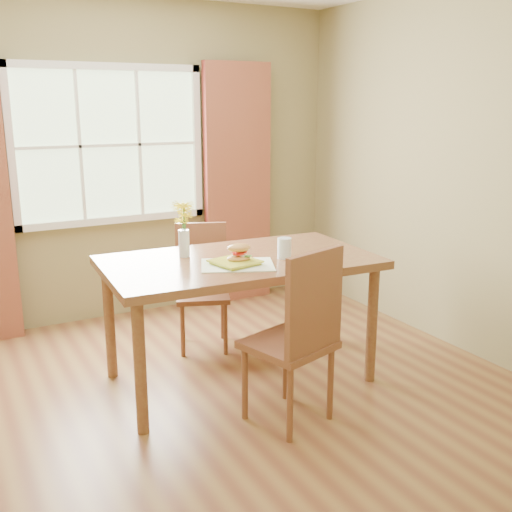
{
  "coord_description": "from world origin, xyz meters",
  "views": [
    {
      "loc": [
        -1.36,
        -3.16,
        1.85
      ],
      "look_at": [
        0.47,
        0.17,
        0.87
      ],
      "focal_mm": 42.0,
      "sensor_mm": 36.0,
      "label": 1
    }
  ],
  "objects_px": {
    "chair_far": "(202,280)",
    "croissant_sandwich": "(239,253)",
    "water_glass": "(284,249)",
    "flower_vase": "(184,222)",
    "chair_near": "(300,331)",
    "dining_table": "(239,271)"
  },
  "relations": [
    {
      "from": "chair_near",
      "to": "flower_vase",
      "type": "height_order",
      "value": "flower_vase"
    },
    {
      "from": "croissant_sandwich",
      "to": "chair_near",
      "type": "bearing_deg",
      "value": -67.61
    },
    {
      "from": "croissant_sandwich",
      "to": "flower_vase",
      "type": "relative_size",
      "value": 0.47
    },
    {
      "from": "dining_table",
      "to": "chair_far",
      "type": "xyz_separation_m",
      "value": [
        0.03,
        0.7,
        -0.25
      ]
    },
    {
      "from": "chair_near",
      "to": "chair_far",
      "type": "bearing_deg",
      "value": 73.55
    },
    {
      "from": "chair_near",
      "to": "water_glass",
      "type": "bearing_deg",
      "value": 51.45
    },
    {
      "from": "dining_table",
      "to": "water_glass",
      "type": "distance_m",
      "value": 0.33
    },
    {
      "from": "chair_far",
      "to": "flower_vase",
      "type": "bearing_deg",
      "value": -102.56
    },
    {
      "from": "flower_vase",
      "to": "croissant_sandwich",
      "type": "bearing_deg",
      "value": -56.43
    },
    {
      "from": "chair_near",
      "to": "flower_vase",
      "type": "xyz_separation_m",
      "value": [
        -0.32,
        0.92,
        0.5
      ]
    },
    {
      "from": "water_glass",
      "to": "croissant_sandwich",
      "type": "bearing_deg",
      "value": 178.25
    },
    {
      "from": "chair_far",
      "to": "croissant_sandwich",
      "type": "height_order",
      "value": "croissant_sandwich"
    },
    {
      "from": "flower_vase",
      "to": "water_glass",
      "type": "bearing_deg",
      "value": -32.57
    },
    {
      "from": "dining_table",
      "to": "croissant_sandwich",
      "type": "bearing_deg",
      "value": -114.26
    },
    {
      "from": "dining_table",
      "to": "water_glass",
      "type": "height_order",
      "value": "water_glass"
    },
    {
      "from": "chair_far",
      "to": "flower_vase",
      "type": "distance_m",
      "value": 0.82
    },
    {
      "from": "chair_near",
      "to": "croissant_sandwich",
      "type": "bearing_deg",
      "value": 83.12
    },
    {
      "from": "chair_near",
      "to": "flower_vase",
      "type": "relative_size",
      "value": 2.88
    },
    {
      "from": "dining_table",
      "to": "chair_near",
      "type": "distance_m",
      "value": 0.73
    },
    {
      "from": "water_glass",
      "to": "flower_vase",
      "type": "distance_m",
      "value": 0.68
    },
    {
      "from": "dining_table",
      "to": "chair_near",
      "type": "xyz_separation_m",
      "value": [
        0.03,
        -0.71,
        -0.18
      ]
    },
    {
      "from": "croissant_sandwich",
      "to": "flower_vase",
      "type": "distance_m",
      "value": 0.44
    }
  ]
}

